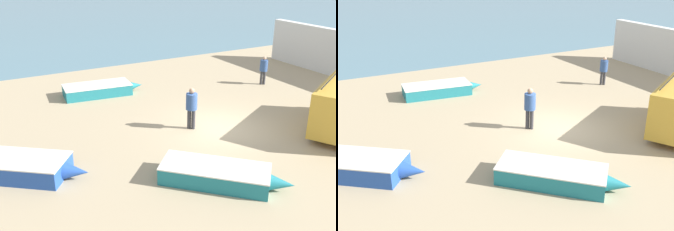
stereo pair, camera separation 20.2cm
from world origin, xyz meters
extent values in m
plane|color=tan|center=(0.00, 0.00, 0.00)|extent=(200.00, 200.00, 0.00)
cube|color=slate|center=(0.00, 52.00, 0.00)|extent=(120.00, 80.00, 0.01)
cylinder|color=black|center=(5.44, -1.27, 0.35)|extent=(0.73, 0.52, 0.71)
cylinder|color=black|center=(2.84, -2.64, 0.35)|extent=(0.73, 0.52, 0.71)
cylinder|color=black|center=(4.19, -2.04, 2.23)|extent=(3.47, 1.86, 0.05)
cube|color=#1E757F|center=(-2.68, -3.48, 0.27)|extent=(3.49, 3.47, 0.55)
cone|color=#1E757F|center=(-1.17, -4.97, 0.27)|extent=(0.91, 0.91, 0.52)
cube|color=silver|center=(-2.68, -3.48, 0.48)|extent=(1.07, 1.08, 0.05)
cube|color=silver|center=(-2.68, -3.48, 0.57)|extent=(3.52, 3.50, 0.04)
cube|color=#234CA3|center=(-8.41, 0.22, 0.30)|extent=(3.93, 3.51, 0.60)
cone|color=#234CA3|center=(-6.59, -1.17, 0.30)|extent=(1.00, 0.96, 0.57)
cube|color=silver|center=(-8.41, 0.22, 0.54)|extent=(1.03, 1.26, 0.05)
cube|color=silver|center=(-8.41, 0.22, 0.62)|extent=(3.97, 3.55, 0.04)
cube|color=#1E757F|center=(-3.09, 6.76, 0.28)|extent=(3.62, 1.93, 0.55)
cone|color=#1E757F|center=(-0.99, 6.52, 0.28)|extent=(0.82, 0.61, 0.53)
cube|color=silver|center=(-3.09, 6.76, 0.49)|extent=(0.36, 1.44, 0.05)
cube|color=silver|center=(-3.09, 6.76, 0.57)|extent=(3.66, 1.95, 0.04)
cylinder|color=#38383D|center=(5.86, 4.02, 0.40)|extent=(0.15, 0.15, 0.80)
cylinder|color=#38383D|center=(6.01, 3.94, 0.40)|extent=(0.15, 0.15, 0.80)
cylinder|color=#335189|center=(5.94, 3.98, 1.11)|extent=(0.43, 0.43, 0.63)
sphere|color=tan|center=(5.94, 3.98, 1.54)|extent=(0.22, 0.22, 0.22)
cylinder|color=#38383D|center=(-0.99, 0.51, 0.44)|extent=(0.17, 0.17, 0.88)
cylinder|color=#38383D|center=(-1.12, 0.65, 0.44)|extent=(0.17, 0.17, 0.88)
cylinder|color=#335189|center=(-1.06, 0.58, 1.23)|extent=(0.48, 0.48, 0.70)
sphere|color=tan|center=(-1.06, 0.58, 1.70)|extent=(0.24, 0.24, 0.24)
camera|label=1|loc=(-9.39, -12.50, 6.84)|focal=42.00mm
camera|label=2|loc=(-9.21, -12.60, 6.84)|focal=42.00mm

